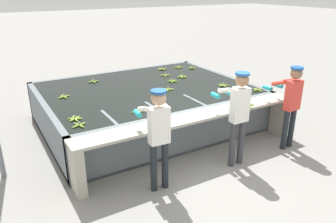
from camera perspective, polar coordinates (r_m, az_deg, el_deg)
name	(u,v)px	position (r m, az deg, el deg)	size (l,w,h in m)	color
ground_plane	(202,163)	(6.26, 5.89, -8.94)	(80.00, 80.00, 0.00)	gray
wash_tank	(147,105)	(7.82, -3.75, 1.06)	(4.70, 3.65, 0.89)	slate
work_ledge	(196,128)	(6.13, 4.87, -2.88)	(4.70, 0.45, 0.89)	#A8A393
worker_0	(158,130)	(5.06, -1.72, -3.32)	(0.44, 0.73, 1.69)	#1E2328
worker_1	(238,110)	(5.89, 12.15, 0.32)	(0.42, 0.73, 1.76)	#38383D
worker_2	(291,100)	(6.85, 20.65, 1.95)	(0.42, 0.73, 1.69)	#1E2328
banana_bunch_floating_0	(93,81)	(8.29, -12.85, 5.12)	(0.28, 0.28, 0.08)	#8CB738
banana_bunch_floating_1	(79,125)	(5.77, -15.24, -2.29)	(0.28, 0.28, 0.08)	#93BC3D
banana_bunch_floating_2	(257,90)	(7.71, 15.31, 3.68)	(0.28, 0.28, 0.08)	#8CB738
banana_bunch_floating_3	(168,89)	(7.48, 0.00, 3.92)	(0.25, 0.25, 0.08)	#9EC642
banana_bunch_floating_4	(223,85)	(7.88, 9.59, 4.54)	(0.27, 0.28, 0.08)	#93BC3D
banana_bunch_floating_5	(75,119)	(6.06, -15.90, -1.21)	(0.26, 0.28, 0.08)	#9EC642
banana_bunch_floating_6	(179,67)	(9.51, 1.84, 7.71)	(0.27, 0.27, 0.08)	#9EC642
banana_bunch_floating_7	(192,68)	(9.45, 4.23, 7.57)	(0.28, 0.28, 0.08)	#75A333
banana_bunch_floating_8	(64,97)	(7.31, -17.67, 2.48)	(0.28, 0.28, 0.08)	#9EC642
banana_bunch_floating_9	(138,111)	(6.19, -5.25, 0.04)	(0.28, 0.28, 0.08)	#7FAD33
banana_bunch_floating_10	(162,69)	(9.32, -1.05, 7.43)	(0.28, 0.27, 0.08)	#93BC3D
banana_bunch_floating_11	(165,75)	(8.66, -0.49, 6.36)	(0.27, 0.27, 0.08)	#9EC642
banana_bunch_floating_12	(173,81)	(8.12, 0.80, 5.32)	(0.28, 0.27, 0.08)	#7FAD33
banana_bunch_floating_13	(182,77)	(8.53, 2.51, 6.09)	(0.28, 0.27, 0.08)	#93BC3D
banana_bunch_ledge_0	(247,105)	(6.67, 13.64, 1.14)	(0.27, 0.27, 0.08)	#7FAD33
knife_0	(155,126)	(5.54, -2.20, -2.56)	(0.15, 0.34, 0.02)	silver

